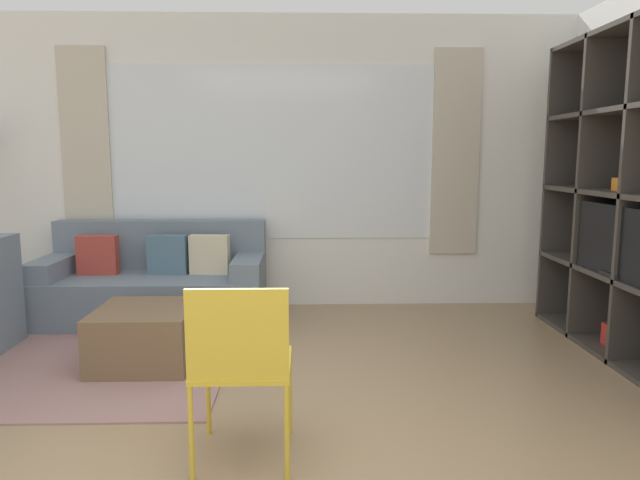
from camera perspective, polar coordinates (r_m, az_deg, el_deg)
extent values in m
cube|color=white|center=(5.41, -4.73, 7.61)|extent=(6.80, 0.07, 2.70)
cube|color=white|center=(5.37, -4.77, 8.67)|extent=(3.08, 0.01, 1.60)
cube|color=beige|center=(5.71, -22.35, 8.06)|extent=(0.44, 0.03, 1.90)
cube|color=beige|center=(5.53, 13.41, 8.46)|extent=(0.44, 0.03, 1.90)
cube|color=gray|center=(4.56, -24.63, -10.43)|extent=(2.47, 2.15, 0.01)
cube|color=#3D3833|center=(4.87, 26.53, 4.41)|extent=(0.44, 0.04, 2.31)
cube|color=#3D3833|center=(5.40, 23.58, 4.89)|extent=(0.44, 0.04, 2.31)
cube|color=#3D3833|center=(4.56, 29.12, -10.58)|extent=(0.44, 2.38, 0.04)
cube|color=black|center=(4.36, 27.37, -0.16)|extent=(0.04, 0.95, 0.49)
cube|color=black|center=(4.40, 27.40, -3.13)|extent=(0.10, 0.24, 0.03)
cylinder|color=#232328|center=(5.15, 24.66, 5.42)|extent=(0.06, 0.06, 0.09)
cube|color=orange|center=(4.60, 28.03, 4.93)|extent=(0.11, 0.11, 0.09)
cylinder|color=#2856A8|center=(5.14, 24.73, 5.59)|extent=(0.06, 0.06, 0.13)
cube|color=red|center=(4.77, 27.16, -8.42)|extent=(0.11, 0.11, 0.16)
cube|color=orange|center=(4.69, 27.36, -2.16)|extent=(0.10, 0.10, 0.08)
cube|color=slate|center=(5.20, -16.30, -5.55)|extent=(1.90, 0.86, 0.40)
cube|color=slate|center=(5.44, -15.57, -0.40)|extent=(1.90, 0.18, 0.44)
cube|color=slate|center=(5.41, -24.98, -2.42)|extent=(0.24, 0.80, 0.16)
cube|color=slate|center=(4.99, -7.14, -2.55)|extent=(0.24, 0.80, 0.16)
cube|color=#AD3D33|center=(5.33, -21.32, -1.40)|extent=(0.34, 0.12, 0.34)
cube|color=beige|center=(5.08, -10.97, -1.43)|extent=(0.35, 0.15, 0.34)
cube|color=slate|center=(5.15, -14.96, -1.42)|extent=(0.35, 0.15, 0.34)
cube|color=brown|center=(4.12, -17.02, -9.20)|extent=(0.65, 0.68, 0.40)
cylinder|color=gold|center=(3.02, -3.06, -14.95)|extent=(0.02, 0.02, 0.44)
cylinder|color=gold|center=(3.06, -11.13, -14.78)|extent=(0.02, 0.02, 0.44)
cylinder|color=gold|center=(2.63, -3.32, -18.70)|extent=(0.02, 0.02, 0.44)
cylinder|color=gold|center=(2.67, -12.75, -18.41)|extent=(0.02, 0.02, 0.44)
cube|color=gold|center=(2.75, -7.66, -12.24)|extent=(0.44, 0.46, 0.02)
cube|color=gold|center=(2.48, -8.27, -9.35)|extent=(0.44, 0.02, 0.40)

